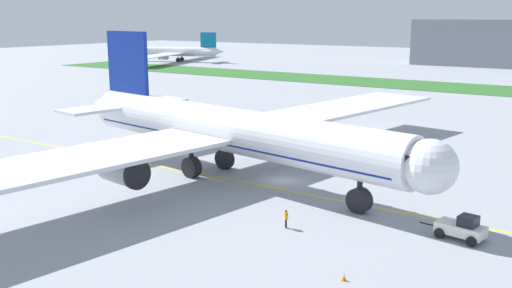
{
  "coord_description": "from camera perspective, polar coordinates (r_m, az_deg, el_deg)",
  "views": [
    {
      "loc": [
        34.16,
        -56.61,
        19.01
      ],
      "look_at": [
        -4.56,
        1.08,
        3.71
      ],
      "focal_mm": 40.66,
      "sensor_mm": 36.0,
      "label": 1
    }
  ],
  "objects": [
    {
      "name": "ground_plane",
      "position": [
        68.8,
        2.66,
        -3.63
      ],
      "size": [
        600.0,
        600.0,
        0.0
      ],
      "primitive_type": "plane",
      "color": "#9399A0",
      "rests_on": "ground"
    },
    {
      "name": "apron_taxi_line",
      "position": [
        66.22,
        1.24,
        -4.26
      ],
      "size": [
        280.0,
        0.36,
        0.01
      ],
      "primitive_type": "cube",
      "color": "yellow",
      "rests_on": "ground"
    },
    {
      "name": "grass_median_strip",
      "position": [
        166.14,
        21.86,
        4.98
      ],
      "size": [
        320.0,
        24.0,
        0.1
      ],
      "primitive_type": "cube",
      "color": "#2D6628",
      "rests_on": "ground"
    },
    {
      "name": "airliner_foreground",
      "position": [
        69.03,
        -3.12,
        1.37
      ],
      "size": [
        56.7,
        91.77,
        17.07
      ],
      "color": "white",
      "rests_on": "ground"
    },
    {
      "name": "pushback_tug",
      "position": [
        53.94,
        19.6,
        -7.8
      ],
      "size": [
        5.98,
        2.9,
        2.27
      ],
      "color": "white",
      "rests_on": "ground"
    },
    {
      "name": "ground_crew_wingwalker_port",
      "position": [
        53.56,
        2.97,
        -7.19
      ],
      "size": [
        0.51,
        0.5,
        1.73
      ],
      "color": "black",
      "rests_on": "ground"
    },
    {
      "name": "traffic_cone_near_nose",
      "position": [
        44.18,
        8.66,
        -12.8
      ],
      "size": [
        0.36,
        0.36,
        0.58
      ],
      "color": "#F2590C",
      "rests_on": "ground"
    },
    {
      "name": "parked_airliner_far_left",
      "position": [
        254.73,
        -7.98,
        8.98
      ],
      "size": [
        43.7,
        72.27,
        12.55
      ],
      "color": "white",
      "rests_on": "ground"
    }
  ]
}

